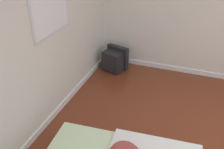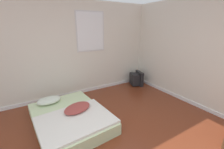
# 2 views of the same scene
# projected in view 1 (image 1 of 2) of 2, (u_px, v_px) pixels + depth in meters

# --- Properties ---
(wall_back) EXTENTS (7.71, 0.08, 2.60)m
(wall_back) POSITION_uv_depth(u_px,v_px,m) (9.00, 55.00, 2.66)
(wall_back) COLOR silver
(wall_back) RESTS_ON ground_plane
(crt_tv) EXTENTS (0.44, 0.49, 0.47)m
(crt_tv) POSITION_uv_depth(u_px,v_px,m) (115.00, 59.00, 4.92)
(crt_tv) COLOR black
(crt_tv) RESTS_ON ground_plane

